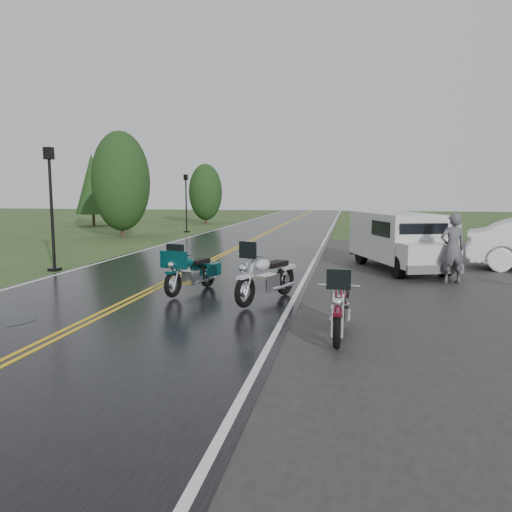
% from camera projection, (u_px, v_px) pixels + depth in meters
% --- Properties ---
extents(ground, '(120.00, 120.00, 0.00)m').
position_uv_depth(ground, '(116.00, 309.00, 11.12)').
color(ground, '#2D471E').
rests_on(ground, ground).
extents(road, '(8.00, 100.00, 0.04)m').
position_uv_depth(road, '(226.00, 254.00, 20.86)').
color(road, black).
rests_on(road, ground).
extents(motorcycle_red, '(0.84, 2.18, 1.27)m').
position_uv_depth(motorcycle_red, '(338.00, 314.00, 8.01)').
color(motorcycle_red, '#560916').
rests_on(motorcycle_red, ground).
extents(motorcycle_teal, '(1.34, 2.33, 1.30)m').
position_uv_depth(motorcycle_teal, '(173.00, 273.00, 11.93)').
color(motorcycle_teal, '#053739').
rests_on(motorcycle_teal, ground).
extents(motorcycle_silver, '(1.73, 2.57, 1.43)m').
position_uv_depth(motorcycle_silver, '(245.00, 278.00, 10.87)').
color(motorcycle_silver, '#B8B9C1').
rests_on(motorcycle_silver, ground).
extents(van_white, '(3.41, 5.26, 1.93)m').
position_uv_depth(van_white, '(399.00, 247.00, 14.74)').
color(van_white, silver).
rests_on(van_white, ground).
extents(person_at_van, '(0.82, 0.65, 1.98)m').
position_uv_depth(person_at_van, '(453.00, 249.00, 13.96)').
color(person_at_van, '#4C4D52').
rests_on(person_at_van, ground).
extents(lamp_post_near_left, '(0.35, 0.35, 4.06)m').
position_uv_depth(lamp_post_near_left, '(52.00, 209.00, 16.19)').
color(lamp_post_near_left, black).
rests_on(lamp_post_near_left, ground).
extents(lamp_post_far_left, '(0.32, 0.32, 3.72)m').
position_uv_depth(lamp_post_far_left, '(186.00, 203.00, 31.81)').
color(lamp_post_far_left, black).
rests_on(lamp_post_far_left, ground).
extents(tree_left_mid, '(3.29, 3.29, 5.14)m').
position_uv_depth(tree_left_mid, '(121.00, 192.00, 28.44)').
color(tree_left_mid, '#1E3D19').
rests_on(tree_left_mid, ground).
extents(tree_left_far, '(2.69, 2.69, 4.13)m').
position_uv_depth(tree_left_far, '(206.00, 198.00, 40.38)').
color(tree_left_far, '#1E3D19').
rests_on(tree_left_far, ground).
extents(pine_left_far, '(2.55, 2.55, 5.31)m').
position_uv_depth(pine_left_far, '(93.00, 191.00, 37.46)').
color(pine_left_far, '#1E3D19').
rests_on(pine_left_far, ground).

